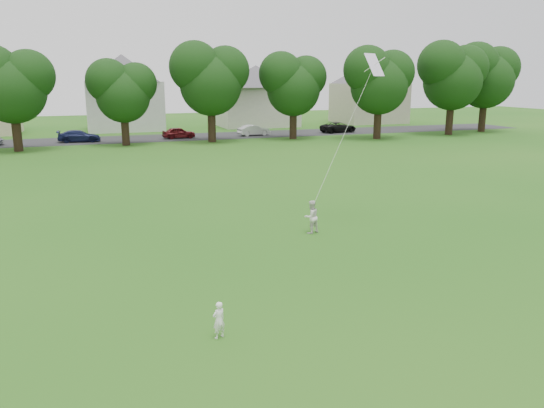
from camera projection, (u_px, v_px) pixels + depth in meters
name	position (u px, v px, depth m)	size (l,w,h in m)	color
ground	(281.00, 305.00, 14.19)	(160.00, 160.00, 0.00)	#1E5814
street	(134.00, 139.00, 52.70)	(90.00, 7.00, 0.01)	#2D2D30
toddler	(219.00, 320.00, 12.30)	(0.33, 0.22, 0.90)	white
older_boy	(311.00, 217.00, 20.62)	(0.64, 0.49, 1.31)	silver
kite	(343.00, 137.00, 20.69)	(2.01, 0.90, 6.30)	white
tree_row	(177.00, 74.00, 46.64)	(80.66, 8.53, 10.25)	black
parked_cars	(89.00, 136.00, 50.28)	(55.28, 2.45, 1.26)	black
house_row	(113.00, 86.00, 60.36)	(76.59, 13.96, 10.06)	white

